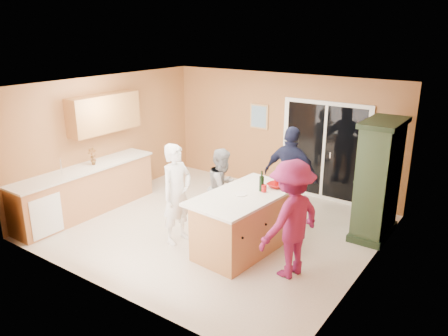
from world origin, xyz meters
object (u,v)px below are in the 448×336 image
Objects in this scene: woman_white at (177,194)px; woman_navy at (291,175)px; woman_grey at (223,188)px; woman_magenta at (291,219)px; green_hutch at (378,181)px; kitchen_island at (243,224)px.

woman_navy reaches higher than woman_white.
woman_grey is (0.30, 0.92, -0.12)m from woman_white.
woman_grey is 0.83× the size of woman_magenta.
woman_white is 0.98m from woman_grey.
woman_magenta is at bearing 116.49° from woman_navy.
woman_grey is at bearing -152.63° from green_hutch.
woman_magenta is at bearing -107.59° from green_hutch.
woman_magenta is (2.05, 0.14, 0.03)m from woman_white.
green_hutch is 1.17× the size of woman_magenta.
woman_white is at bearing -71.93° from woman_magenta.
green_hutch reaches higher than woman_grey.
woman_magenta is (1.75, -0.78, 0.15)m from woman_grey.
green_hutch reaches higher than woman_white.
woman_magenta is (0.84, -1.67, -0.03)m from woman_navy.
woman_magenta is (0.95, -0.22, 0.42)m from kitchen_island.
woman_navy is (0.91, 0.89, 0.17)m from woman_grey.
woman_navy is at bearing -139.04° from woman_magenta.
woman_white reaches higher than woman_grey.
woman_grey is at bearing 150.43° from kitchen_island.
woman_navy reaches higher than woman_magenta.
kitchen_island is at bearing -67.74° from woman_white.
green_hutch is 2.12m from woman_magenta.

